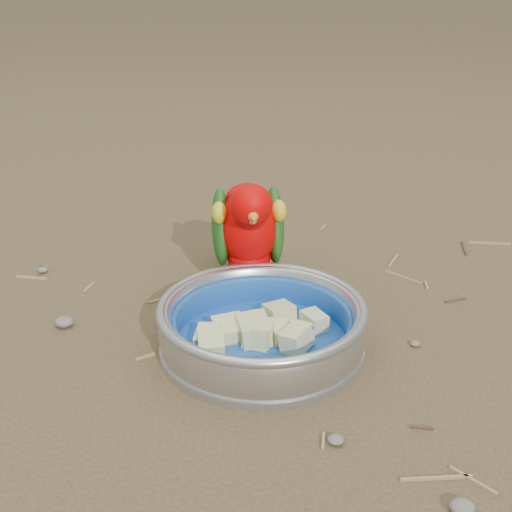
# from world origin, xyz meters

# --- Properties ---
(ground) EXTENTS (60.00, 60.00, 0.00)m
(ground) POSITION_xyz_m (0.00, 0.00, 0.00)
(ground) COLOR brown
(food_bowl) EXTENTS (0.24, 0.24, 0.02)m
(food_bowl) POSITION_xyz_m (-0.01, 0.04, 0.01)
(food_bowl) COLOR #B2B2BA
(food_bowl) RESTS_ON ground
(bowl_wall) EXTENTS (0.24, 0.24, 0.04)m
(bowl_wall) POSITION_xyz_m (-0.01, 0.04, 0.04)
(bowl_wall) COLOR #B2B2BA
(bowl_wall) RESTS_ON food_bowl
(fruit_wedges) EXTENTS (0.14, 0.14, 0.03)m
(fruit_wedges) POSITION_xyz_m (-0.01, 0.04, 0.03)
(fruit_wedges) COLOR beige
(fruit_wedges) RESTS_ON food_bowl
(lory_parrot) EXTENTS (0.13, 0.22, 0.17)m
(lory_parrot) POSITION_xyz_m (-0.03, 0.19, 0.08)
(lory_parrot) COLOR #CA0101
(lory_parrot) RESTS_ON ground
(ground_debris) EXTENTS (0.90, 0.80, 0.01)m
(ground_debris) POSITION_xyz_m (0.02, 0.02, 0.00)
(ground_debris) COLOR #947C4B
(ground_debris) RESTS_ON ground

